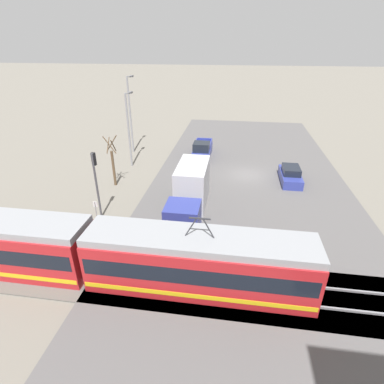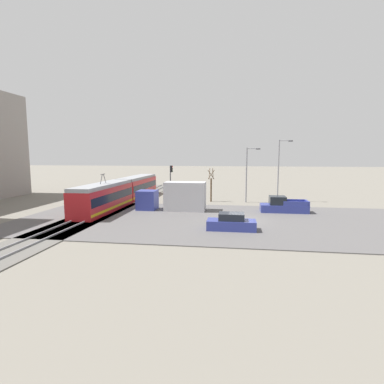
{
  "view_description": "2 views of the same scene",
  "coord_description": "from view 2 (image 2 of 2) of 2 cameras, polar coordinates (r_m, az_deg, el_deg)",
  "views": [
    {
      "loc": [
        1.58,
        28.94,
        12.44
      ],
      "look_at": [
        4.6,
        8.59,
        2.05
      ],
      "focal_mm": 28.0,
      "sensor_mm": 36.0,
      "label": 1
    },
    {
      "loc": [
        -30.54,
        0.71,
        6.71
      ],
      "look_at": [
        8.22,
        6.3,
        1.92
      ],
      "focal_mm": 28.0,
      "sensor_mm": 36.0,
      "label": 2
    }
  ],
  "objects": [
    {
      "name": "pickup_truck",
      "position": [
        36.85,
        16.92,
        -2.59
      ],
      "size": [
        2.03,
        5.43,
        1.87
      ],
      "color": "navy",
      "rests_on": "ground"
    },
    {
      "name": "road_surface",
      "position": [
        31.27,
        9.36,
        -5.44
      ],
      "size": [
        18.71,
        46.76,
        0.08
      ],
      "color": "#565454",
      "rests_on": "ground"
    },
    {
      "name": "street_lamp_near_crossing",
      "position": [
        45.14,
        16.37,
        4.65
      ],
      "size": [
        0.36,
        1.95,
        8.94
      ],
      "color": "gray",
      "rests_on": "ground"
    },
    {
      "name": "street_lamp_mid_block",
      "position": [
        43.42,
        10.61,
        3.96
      ],
      "size": [
        0.36,
        1.95,
        7.81
      ],
      "color": "gray",
      "rests_on": "ground"
    },
    {
      "name": "street_tree",
      "position": [
        43.64,
        3.66,
        1.05
      ],
      "size": [
        1.15,
        0.96,
        4.88
      ],
      "color": "brown",
      "rests_on": "ground"
    },
    {
      "name": "no_parking_sign",
      "position": [
        43.34,
        -6.57,
        -0.06
      ],
      "size": [
        0.32,
        0.08,
        2.37
      ],
      "color": "gray",
      "rests_on": "ground"
    },
    {
      "name": "traffic_light_pole",
      "position": [
        43.29,
        -4.04,
        2.59
      ],
      "size": [
        0.28,
        0.47,
        5.27
      ],
      "color": "#47474C",
      "rests_on": "ground"
    },
    {
      "name": "rail_bed",
      "position": [
        34.91,
        -18.47,
        -4.4
      ],
      "size": [
        71.02,
        4.4,
        0.22
      ],
      "color": "#5B5954",
      "rests_on": "ground"
    },
    {
      "name": "box_truck",
      "position": [
        36.43,
        -3.11,
        -0.98
      ],
      "size": [
        2.4,
        8.33,
        3.46
      ],
      "color": "navy",
      "rests_on": "ground"
    },
    {
      "name": "sedan_car_0",
      "position": [
        27.2,
        7.5,
        -5.84
      ],
      "size": [
        1.83,
        4.35,
        1.52
      ],
      "rotation": [
        0.0,
        0.0,
        3.14
      ],
      "color": "navy",
      "rests_on": "ground"
    },
    {
      "name": "light_rail_tram",
      "position": [
        43.13,
        -12.98,
        0.11
      ],
      "size": [
        24.93,
        2.83,
        4.45
      ],
      "color": "#B21E23",
      "rests_on": "ground"
    },
    {
      "name": "ground_plane",
      "position": [
        31.27,
        9.36,
        -5.51
      ],
      "size": [
        320.0,
        320.0,
        0.0
      ],
      "primitive_type": "plane",
      "color": "slate"
    }
  ]
}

